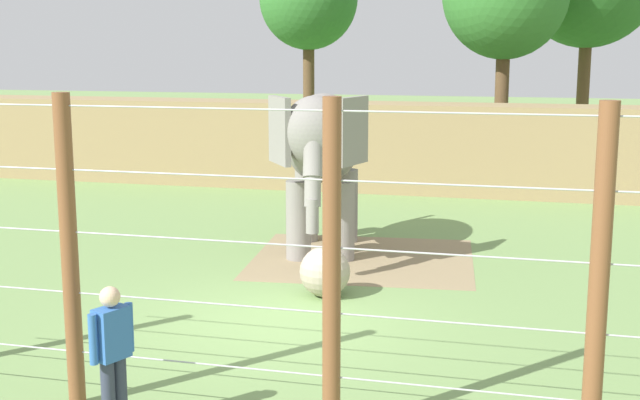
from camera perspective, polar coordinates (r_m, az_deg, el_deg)
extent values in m
plane|color=#759956|center=(12.95, -2.78, -8.26)|extent=(120.00, 120.00, 0.00)
cube|color=#937F5B|center=(16.66, 2.93, -4.00)|extent=(4.66, 4.28, 0.01)
cube|color=#997F56|center=(24.44, 5.68, 3.59)|extent=(36.00, 1.80, 2.53)
cylinder|color=gray|center=(16.40, 1.51, -1.42)|extent=(0.49, 0.49, 1.56)
cylinder|color=gray|center=(16.47, -1.47, -1.37)|extent=(0.49, 0.49, 1.56)
cylinder|color=gray|center=(17.97, 1.80, -0.38)|extent=(0.49, 0.49, 1.56)
cylinder|color=gray|center=(18.03, -0.93, -0.34)|extent=(0.49, 0.49, 1.56)
ellipsoid|color=gray|center=(16.98, 0.24, 4.25)|extent=(2.03, 3.12, 1.79)
ellipsoid|color=gray|center=(15.14, -0.30, 4.69)|extent=(1.40, 1.30, 1.29)
cube|color=gray|center=(15.21, 2.26, 4.71)|extent=(0.37, 1.00, 1.23)
cube|color=gray|center=(15.32, -2.77, 4.75)|extent=(0.66, 0.89, 1.23)
cylinder|color=gray|center=(14.72, -0.46, 2.72)|extent=(0.44, 0.60, 0.70)
cylinder|color=gray|center=(14.66, -0.50, 0.75)|extent=(0.36, 0.44, 0.66)
cylinder|color=gray|center=(14.66, -0.53, -1.09)|extent=(0.26, 0.26, 0.61)
cylinder|color=gray|center=(18.60, 0.62, 4.44)|extent=(0.17, 0.35, 0.89)
sphere|color=tan|center=(14.09, 0.33, -4.89)|extent=(0.85, 0.85, 0.85)
cylinder|color=brown|center=(9.95, -16.65, -3.52)|extent=(0.20, 0.20, 3.65)
cylinder|color=brown|center=(8.80, 0.80, -4.87)|extent=(0.20, 0.20, 3.65)
cylinder|color=brown|center=(8.61, 18.39, -5.77)|extent=(0.20, 0.20, 3.65)
cylinder|color=#B7B7BC|center=(9.67, -8.94, -10.85)|extent=(9.62, 0.02, 0.02)
cylinder|color=#B7B7BC|center=(9.44, -9.07, -6.83)|extent=(9.62, 0.02, 0.02)
cylinder|color=#B7B7BC|center=(9.25, -9.19, -2.61)|extent=(9.62, 0.02, 0.02)
cylinder|color=#B7B7BC|center=(9.12, -9.32, 1.74)|extent=(9.62, 0.02, 0.02)
cylinder|color=#B7B7BC|center=(9.04, -9.45, 6.20)|extent=(9.62, 0.02, 0.02)
cylinder|color=#33384C|center=(9.44, -14.17, -13.02)|extent=(0.15, 0.15, 0.88)
cylinder|color=#33384C|center=(9.53, -13.40, -12.75)|extent=(0.15, 0.15, 0.88)
cube|color=#3366B2|center=(9.23, -13.98, -8.77)|extent=(0.34, 0.42, 0.56)
sphere|color=beige|center=(9.11, -14.09, -6.39)|extent=(0.22, 0.22, 0.22)
cylinder|color=#3366B2|center=(9.09, -15.17, -9.13)|extent=(0.12, 0.12, 0.54)
cylinder|color=#3366B2|center=(9.37, -12.83, -8.42)|extent=(0.12, 0.12, 0.54)
cube|color=black|center=(9.51, -13.00, -9.55)|extent=(0.04, 0.07, 0.14)
cylinder|color=brown|center=(27.87, 12.19, 5.88)|extent=(0.44, 0.44, 4.12)
cylinder|color=brown|center=(32.75, -0.77, 6.98)|extent=(0.44, 0.44, 4.37)
cylinder|color=brown|center=(31.71, 17.40, 6.58)|extent=(0.44, 0.44, 4.58)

